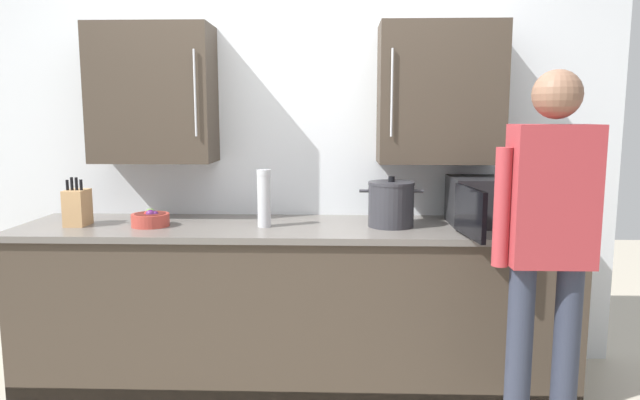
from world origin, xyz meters
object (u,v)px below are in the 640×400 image
(microwave_oven, at_px, (496,202))
(stock_pot, at_px, (391,204))
(knife_block, at_px, (77,207))
(fruit_bowl, at_px, (150,219))
(person_figure, at_px, (548,235))
(thermos_flask, at_px, (264,198))

(microwave_oven, relative_size, stock_pot, 2.17)
(microwave_oven, xyz_separation_m, knife_block, (-2.33, -0.08, -0.03))
(fruit_bowl, bearing_deg, stock_pot, 1.75)
(fruit_bowl, xyz_separation_m, person_figure, (1.92, -0.71, 0.07))
(person_figure, bearing_deg, fruit_bowl, 159.81)
(microwave_oven, bearing_deg, stock_pot, -174.72)
(microwave_oven, distance_m, person_figure, 0.80)
(person_figure, bearing_deg, stock_pot, 128.35)
(microwave_oven, xyz_separation_m, person_figure, (0.01, -0.80, -0.02))
(person_figure, bearing_deg, thermos_flask, 151.11)
(microwave_oven, height_order, stock_pot, stock_pot)
(microwave_oven, xyz_separation_m, fruit_bowl, (-1.92, -0.09, -0.09))
(knife_block, bearing_deg, person_figure, -17.09)
(knife_block, xyz_separation_m, stock_pot, (1.74, 0.03, 0.02))
(thermos_flask, bearing_deg, microwave_oven, 4.04)
(person_figure, bearing_deg, microwave_oven, 90.38)
(thermos_flask, relative_size, person_figure, 0.19)
(knife_block, height_order, stock_pot, stock_pot)
(fruit_bowl, bearing_deg, microwave_oven, 2.83)
(fruit_bowl, height_order, person_figure, person_figure)
(fruit_bowl, xyz_separation_m, knife_block, (-0.41, 0.01, 0.06))
(thermos_flask, distance_m, stock_pot, 0.70)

